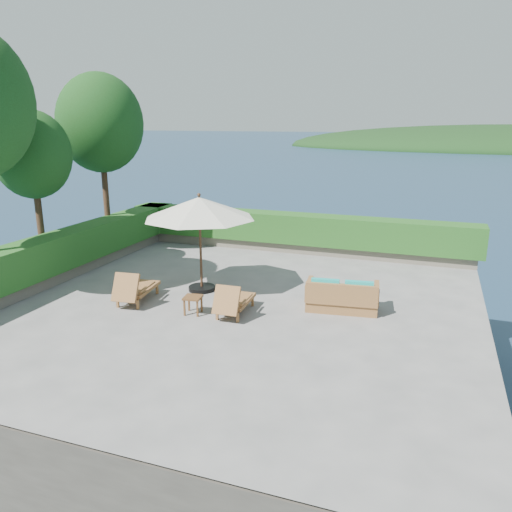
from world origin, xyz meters
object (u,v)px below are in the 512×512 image
(lounge_left, at_px, (135,288))
(wicker_loveseat, at_px, (342,297))
(lounge_right, at_px, (233,301))
(patio_umbrella, at_px, (199,209))
(side_table, at_px, (193,300))

(lounge_left, height_order, wicker_loveseat, lounge_left)
(lounge_left, height_order, lounge_right, lounge_left)
(patio_umbrella, height_order, side_table, patio_umbrella)
(patio_umbrella, relative_size, lounge_right, 2.18)
(patio_umbrella, xyz_separation_m, side_table, (0.56, -1.62, -1.90))
(patio_umbrella, bearing_deg, lounge_right, -42.15)
(wicker_loveseat, bearing_deg, lounge_left, -173.36)
(side_table, bearing_deg, wicker_loveseat, 23.48)
(patio_umbrella, relative_size, wicker_loveseat, 1.78)
(lounge_left, xyz_separation_m, lounge_right, (2.68, 0.07, -0.02))
(side_table, bearing_deg, patio_umbrella, 108.91)
(side_table, relative_size, wicker_loveseat, 0.25)
(patio_umbrella, height_order, lounge_left, patio_umbrella)
(side_table, bearing_deg, lounge_left, 173.49)
(patio_umbrella, height_order, lounge_right, patio_umbrella)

